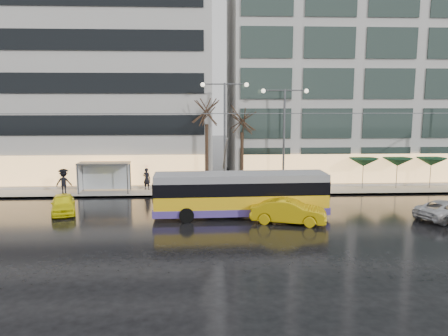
{
  "coord_description": "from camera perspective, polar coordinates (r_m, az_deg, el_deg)",
  "views": [
    {
      "loc": [
        0.11,
        -25.56,
        7.79
      ],
      "look_at": [
        1.65,
        5.0,
        2.99
      ],
      "focal_mm": 35.0,
      "sensor_mm": 36.0,
      "label": 1
    }
  ],
  "objects": [
    {
      "name": "parasol_b",
      "position": [
        40.62,
        21.71,
        0.73
      ],
      "size": [
        2.5,
        2.5,
        2.65
      ],
      "color": "#595B60",
      "rests_on": "sidewalk"
    },
    {
      "name": "building_right",
      "position": [
        48.64,
        20.63,
        14.1
      ],
      "size": [
        32.0,
        14.0,
        25.0
      ],
      "primitive_type": "cube",
      "color": "#B6B3AE",
      "rests_on": "sidewalk"
    },
    {
      "name": "street_lamp_near",
      "position": [
        36.45,
        0.09,
        6.1
      ],
      "size": [
        3.96,
        0.36,
        9.03
      ],
      "color": "#595B60",
      "rests_on": "sidewalk"
    },
    {
      "name": "parasol_c",
      "position": [
        41.96,
        25.44,
        0.74
      ],
      "size": [
        2.5,
        2.5,
        2.65
      ],
      "color": "#595B60",
      "rests_on": "sidewalk"
    },
    {
      "name": "sidewalk",
      "position": [
        40.35,
        -0.15,
        -2.1
      ],
      "size": [
        80.0,
        10.0,
        0.15
      ],
      "primitive_type": "cube",
      "color": "gray",
      "rests_on": "ground"
    },
    {
      "name": "tree_a",
      "position": [
        36.57,
        -2.3,
        7.82
      ],
      "size": [
        3.2,
        3.2,
        8.4
      ],
      "color": "black",
      "rests_on": "sidewalk"
    },
    {
      "name": "street_lamp_far",
      "position": [
        37.06,
        7.87,
        5.63
      ],
      "size": [
        3.96,
        0.36,
        8.53
      ],
      "color": "#595B60",
      "rests_on": "sidewalk"
    },
    {
      "name": "pedestrian_a",
      "position": [
        37.84,
        -10.08,
        -0.68
      ],
      "size": [
        1.27,
        1.28,
        2.19
      ],
      "color": "black",
      "rests_on": "sidewalk"
    },
    {
      "name": "taxi_a",
      "position": [
        32.26,
        -20.27,
        -4.4
      ],
      "size": [
        2.62,
        4.17,
        1.32
      ],
      "primitive_type": "imported",
      "rotation": [
        0.0,
        0.0,
        0.29
      ],
      "color": "#FFF50D",
      "rests_on": "ground"
    },
    {
      "name": "trolleybus",
      "position": [
        29.24,
        2.2,
        -3.61
      ],
      "size": [
        11.61,
        4.61,
        5.35
      ],
      "color": "yellow",
      "rests_on": "ground"
    },
    {
      "name": "catenary",
      "position": [
        33.69,
        -1.36,
        2.9
      ],
      "size": [
        42.24,
        5.12,
        7.0
      ],
      "color": "#595B60",
      "rests_on": "ground"
    },
    {
      "name": "kerb",
      "position": [
        35.51,
        0.23,
        -3.63
      ],
      "size": [
        80.0,
        0.1,
        0.15
      ],
      "primitive_type": "cube",
      "color": "slate",
      "rests_on": "ground"
    },
    {
      "name": "taxi_b",
      "position": [
        28.12,
        8.41,
        -5.6
      ],
      "size": [
        5.03,
        2.88,
        1.57
      ],
      "primitive_type": "imported",
      "rotation": [
        0.0,
        0.0,
        1.3
      ],
      "color": "gold",
      "rests_on": "ground"
    },
    {
      "name": "pedestrian_c",
      "position": [
        37.94,
        -20.2,
        -1.5
      ],
      "size": [
        1.3,
        0.87,
        2.11
      ],
      "color": "black",
      "rests_on": "sidewalk"
    },
    {
      "name": "bus_shelter",
      "position": [
        37.68,
        -15.88,
        -0.32
      ],
      "size": [
        4.2,
        1.6,
        2.51
      ],
      "color": "#595B60",
      "rests_on": "sidewalk"
    },
    {
      "name": "ground",
      "position": [
        26.72,
        -3.03,
        -8.04
      ],
      "size": [
        140.0,
        140.0,
        0.0
      ],
      "primitive_type": "plane",
      "color": "black",
      "rests_on": "ground"
    },
    {
      "name": "tree_b",
      "position": [
        36.94,
        2.4,
        6.76
      ],
      "size": [
        3.2,
        3.2,
        7.7
      ],
      "color": "black",
      "rests_on": "sidewalk"
    },
    {
      "name": "building_left",
      "position": [
        47.5,
        -23.27,
        12.27
      ],
      "size": [
        34.0,
        14.0,
        22.0
      ],
      "primitive_type": "cube",
      "color": "#B6B3AE",
      "rests_on": "sidewalk"
    },
    {
      "name": "parasol_a",
      "position": [
        39.47,
        17.75,
        0.72
      ],
      "size": [
        2.5,
        2.5,
        2.65
      ],
      "color": "#595B60",
      "rests_on": "sidewalk"
    },
    {
      "name": "sedan_silver",
      "position": [
        32.28,
        27.05,
        -4.88
      ],
      "size": [
        5.04,
        3.92,
        1.27
      ],
      "primitive_type": "imported",
      "rotation": [
        0.0,
        0.0,
        2.03
      ],
      "color": "#BBBBC0",
      "rests_on": "ground"
    },
    {
      "name": "pedestrian_b",
      "position": [
        38.55,
        -9.26,
        -1.49
      ],
      "size": [
        0.92,
        0.91,
        1.5
      ],
      "color": "black",
      "rests_on": "sidewalk"
    }
  ]
}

